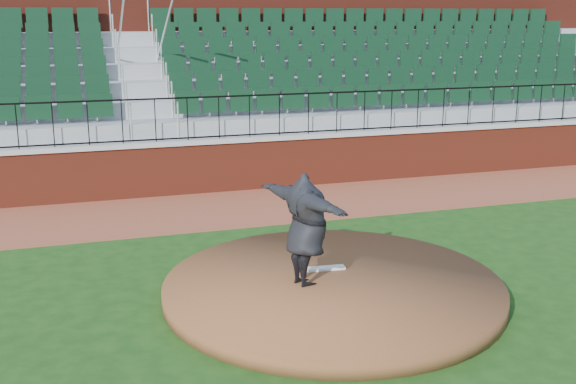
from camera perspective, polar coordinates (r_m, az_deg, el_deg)
The scene contains 10 objects.
ground at distance 10.85m, azimuth 2.41°, elevation -8.55°, with size 90.00×90.00×0.00m, color #1A4112.
warning_track at distance 15.75m, azimuth -4.26°, elevation -1.22°, with size 34.00×3.20×0.01m, color brown.
field_wall at distance 17.13m, azimuth -5.53°, elevation 2.06°, with size 34.00×0.35×1.20m, color maroon.
wall_cap at distance 17.00m, azimuth -5.58°, elevation 4.20°, with size 34.00×0.45×0.10m, color #B7B7B7.
wall_railing at distance 16.92m, azimuth -5.63°, elevation 6.04°, with size 34.00×0.05×1.00m, color black, non-canonical shape.
seating_stands at distance 19.51m, azimuth -7.35°, elevation 8.56°, with size 34.00×5.10×4.60m, color gray, non-canonical shape.
concourse_wall at distance 22.23m, azimuth -8.70°, elevation 10.37°, with size 34.00×0.50×5.50m, color maroon.
pitchers_mound at distance 10.86m, azimuth 3.67°, elevation -7.81°, with size 5.18×5.18×0.25m, color brown.
pitching_rubber at distance 11.26m, azimuth 3.09°, elevation -6.21°, with size 0.62×0.15×0.04m, color white.
pitcher at distance 10.39m, azimuth 1.45°, elevation -3.05°, with size 2.12×0.58×1.72m, color black.
Camera 1 is at (-3.43, -9.39, 4.21)m, focal length 43.76 mm.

